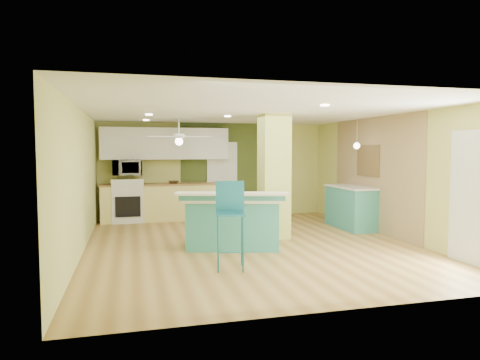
% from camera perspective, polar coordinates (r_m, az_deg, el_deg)
% --- Properties ---
extents(floor, '(6.00, 7.00, 0.01)m').
position_cam_1_polar(floor, '(8.22, 1.30, -8.57)').
color(floor, olive).
rests_on(floor, ground).
extents(ceiling, '(6.00, 7.00, 0.01)m').
position_cam_1_polar(ceiling, '(8.05, 1.33, 9.14)').
color(ceiling, white).
rests_on(ceiling, wall_back).
extents(wall_back, '(6.00, 0.01, 2.50)m').
position_cam_1_polar(wall_back, '(11.45, -3.43, 1.32)').
color(wall_back, '#C4C66A').
rests_on(wall_back, floor).
extents(wall_front, '(6.00, 0.01, 2.50)m').
position_cam_1_polar(wall_front, '(4.77, 12.77, -2.52)').
color(wall_front, '#C4C66A').
rests_on(wall_front, floor).
extents(wall_left, '(0.01, 7.00, 2.50)m').
position_cam_1_polar(wall_left, '(7.79, -20.50, -0.19)').
color(wall_left, '#C4C66A').
rests_on(wall_left, floor).
extents(wall_right, '(0.01, 7.00, 2.50)m').
position_cam_1_polar(wall_right, '(9.31, 19.42, 0.48)').
color(wall_right, '#C4C66A').
rests_on(wall_right, floor).
extents(wood_panel, '(0.02, 3.40, 2.50)m').
position_cam_1_polar(wood_panel, '(9.80, 17.39, 0.70)').
color(wood_panel, '#8F7452').
rests_on(wood_panel, floor).
extents(olive_accent, '(2.20, 0.02, 2.50)m').
position_cam_1_polar(olive_accent, '(11.47, -2.44, 1.33)').
color(olive_accent, '#3E4D1E').
rests_on(olive_accent, floor).
extents(interior_door, '(0.82, 0.05, 2.00)m').
position_cam_1_polar(interior_door, '(11.46, -2.40, 0.07)').
color(interior_door, silver).
rests_on(interior_door, floor).
extents(french_door, '(0.04, 1.08, 2.10)m').
position_cam_1_polar(french_door, '(7.51, 28.96, -2.11)').
color(french_door, white).
rests_on(french_door, floor).
extents(column, '(0.55, 0.55, 2.50)m').
position_cam_1_polar(column, '(8.71, 4.54, 0.47)').
color(column, '#B7BE58').
rests_on(column, floor).
extents(kitchen_run, '(3.25, 0.63, 0.94)m').
position_cam_1_polar(kitchen_run, '(11.04, -9.76, -2.89)').
color(kitchen_run, '#F0E47D').
rests_on(kitchen_run, floor).
extents(stove, '(0.76, 0.66, 1.08)m').
position_cam_1_polar(stove, '(10.99, -14.71, -3.05)').
color(stove, white).
rests_on(stove, floor).
extents(upper_cabinets, '(3.20, 0.34, 0.80)m').
position_cam_1_polar(upper_cabinets, '(11.08, -9.90, 4.80)').
color(upper_cabinets, white).
rests_on(upper_cabinets, wall_back).
extents(microwave, '(0.70, 0.48, 0.39)m').
position_cam_1_polar(microwave, '(10.93, -14.79, 1.59)').
color(microwave, silver).
rests_on(microwave, wall_back).
extents(ceiling_fan, '(1.41, 1.41, 0.61)m').
position_cam_1_polar(ceiling_fan, '(9.79, -8.13, 5.68)').
color(ceiling_fan, white).
rests_on(ceiling_fan, ceiling).
extents(pendant_lamp, '(0.14, 0.14, 0.69)m').
position_cam_1_polar(pendant_lamp, '(9.75, 15.31, 4.45)').
color(pendant_lamp, silver).
rests_on(pendant_lamp, ceiling).
extents(wall_decor, '(0.03, 0.90, 0.70)m').
position_cam_1_polar(wall_decor, '(9.95, 16.71, 2.48)').
color(wall_decor, brown).
rests_on(wall_decor, wood_panel).
extents(peninsula, '(2.06, 1.50, 1.05)m').
position_cam_1_polar(peninsula, '(7.84, -0.96, -5.53)').
color(peninsula, teal).
rests_on(peninsula, floor).
extents(bar_stool, '(0.51, 0.51, 1.31)m').
position_cam_1_polar(bar_stool, '(6.46, -1.32, -4.05)').
color(bar_stool, '#1C697E').
rests_on(bar_stool, floor).
extents(side_counter, '(0.63, 1.50, 0.96)m').
position_cam_1_polar(side_counter, '(10.13, 14.52, -3.50)').
color(side_counter, teal).
rests_on(side_counter, floor).
extents(fruit_bowl, '(0.30, 0.30, 0.07)m').
position_cam_1_polar(fruit_bowl, '(10.94, -8.82, -0.30)').
color(fruit_bowl, '#3C2918').
rests_on(fruit_bowl, kitchen_run).
extents(canister, '(0.16, 0.16, 0.16)m').
position_cam_1_polar(canister, '(7.85, -2.48, -1.79)').
color(canister, yellow).
rests_on(canister, peninsula).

